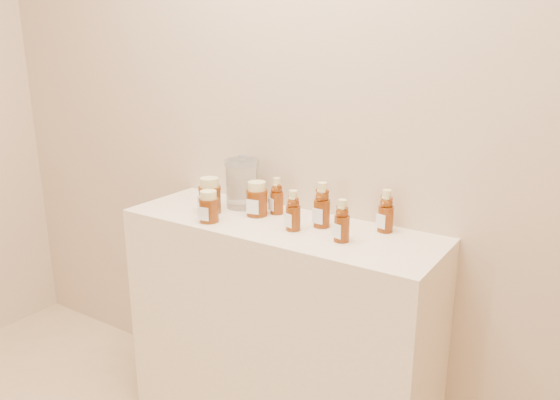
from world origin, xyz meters
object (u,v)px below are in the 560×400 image
Objects in this scene: display_table at (278,333)px; bear_bottle_front_left at (293,208)px; honey_jar_left at (210,195)px; glass_canister at (242,182)px; bear_bottle_back_left at (277,194)px.

bear_bottle_front_left is at bearing -20.77° from display_table.
bear_bottle_front_left is 0.37m from honey_jar_left.
bear_bottle_front_left is 0.34m from glass_canister.
glass_canister reaches higher than honey_jar_left.
bear_bottle_back_left reaches higher than display_table.
display_table is 7.57× the size of bear_bottle_back_left.
glass_canister is at bearing 170.81° from bear_bottle_front_left.
display_table is at bearing -30.27° from bear_bottle_back_left.
display_table is 0.61m from glass_canister.
bear_bottle_back_left is at bearing 0.71° from glass_canister.
display_table is 0.54m from bear_bottle_back_left.
bear_bottle_front_left is 0.78× the size of glass_canister.
bear_bottle_front_left is 1.18× the size of honey_jar_left.
bear_bottle_front_left is at bearing -15.90° from bear_bottle_back_left.
glass_canister is at bearing 63.94° from honey_jar_left.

